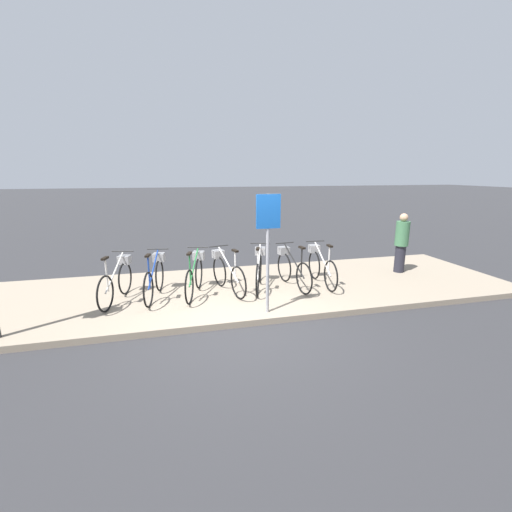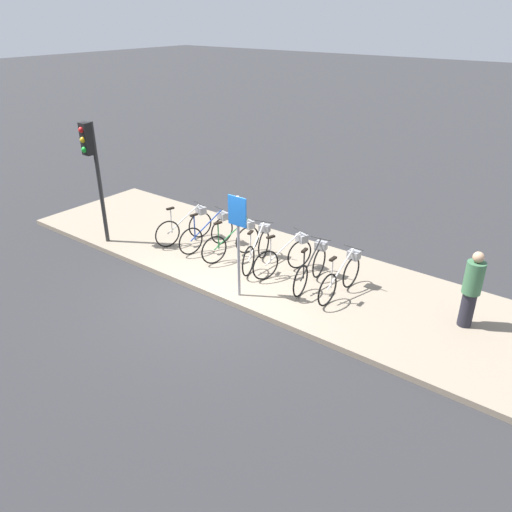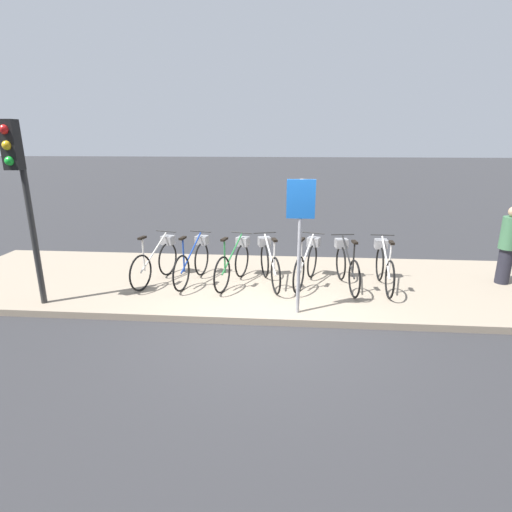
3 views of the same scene
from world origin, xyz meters
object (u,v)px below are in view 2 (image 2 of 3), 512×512
Objects in this scene: parked_bicycle_6 at (342,275)px; sign_post at (238,230)px; parked_bicycle_3 at (258,247)px; parked_bicycle_0 at (187,225)px; parked_bicycle_4 at (286,255)px; parked_bicycle_2 at (234,240)px; traffic_light at (92,158)px; pedestrian at (472,288)px; parked_bicycle_1 at (210,231)px; parked_bicycle_5 at (312,266)px.

sign_post reaches higher than parked_bicycle_6.
sign_post is at bearing -68.31° from parked_bicycle_3.
parked_bicycle_4 is (3.00, 0.11, 0.00)m from parked_bicycle_0.
sign_post is at bearing -47.47° from parked_bicycle_2.
sign_post is at bearing -98.28° from parked_bicycle_4.
parked_bicycle_4 is 0.73× the size of sign_post.
traffic_light reaches higher than parked_bicycle_6.
pedestrian is at bearing 9.36° from parked_bicycle_6.
parked_bicycle_3 is at bearing -174.93° from parked_bicycle_4.
parked_bicycle_0 is at bearing 154.50° from sign_post.
parked_bicycle_3 is 1.04× the size of pedestrian.
parked_bicycle_1 is 3.01m from parked_bicycle_5.
parked_bicycle_5 is at bearing -8.05° from parked_bicycle_4.
parked_bicycle_0 and parked_bicycle_6 have the same top height.
parked_bicycle_5 is 0.72m from parked_bicycle_6.
parked_bicycle_1 is 0.75× the size of sign_post.
parked_bicycle_2 is at bearing -177.36° from parked_bicycle_3.
traffic_light is (-1.66, -1.39, 1.77)m from parked_bicycle_0.
parked_bicycle_2 is 0.97× the size of parked_bicycle_6.
pedestrian is at bearing 23.13° from sign_post.
traffic_light is (-6.12, -1.41, 1.77)m from parked_bicycle_6.
parked_bicycle_4 and parked_bicycle_5 have the same top height.
parked_bicycle_0 is at bearing 39.93° from traffic_light.
parked_bicycle_0 is 1.05× the size of pedestrian.
parked_bicycle_1 is (0.73, 0.05, 0.00)m from parked_bicycle_0.
parked_bicycle_3 is 0.73× the size of sign_post.
parked_bicycle_2 is at bearing 0.38° from parked_bicycle_0.
parked_bicycle_0 is 1.02× the size of parked_bicycle_4.
parked_bicycle_4 is at bearing 3.92° from parked_bicycle_2.
traffic_light reaches higher than parked_bicycle_2.
traffic_light is (-3.90, -1.43, 1.77)m from parked_bicycle_3.
parked_bicycle_5 is at bearing 0.05° from parked_bicycle_0.
parked_bicycle_3 is 1.81m from sign_post.
parked_bicycle_1 and parked_bicycle_3 have the same top height.
parked_bicycle_5 is at bearing -0.18° from parked_bicycle_2.
sign_post is at bearing -33.81° from parked_bicycle_1.
parked_bicycle_6 is at bearing 0.26° from parked_bicycle_2.
pedestrian is at bearing 3.52° from parked_bicycle_0.
parked_bicycle_0 is 3.26m from sign_post.
traffic_light reaches higher than parked_bicycle_3.
parked_bicycle_3 is at bearing 1.07° from parked_bicycle_0.
parked_bicycle_6 is (0.72, 0.02, 0.00)m from parked_bicycle_5.
parked_bicycle_4 is at bearing 176.67° from parked_bicycle_6.
parked_bicycle_6 is at bearing 1.60° from parked_bicycle_5.
parked_bicycle_3 is 1.01× the size of parked_bicycle_4.
parked_bicycle_0 and parked_bicycle_5 have the same top height.
parked_bicycle_2 is 1.44m from parked_bicycle_4.
parked_bicycle_1 and parked_bicycle_5 have the same top height.
parked_bicycle_6 is 6.53m from traffic_light.
sign_post is (4.45, 0.06, -0.72)m from traffic_light.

